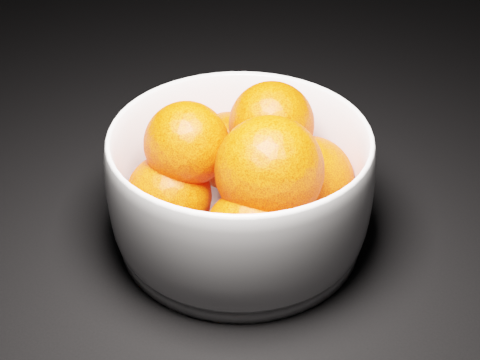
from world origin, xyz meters
The scene contains 3 objects.
ground centered at (0.00, 0.00, 0.00)m, with size 3.00×3.00×0.00m, color black.
bowl centered at (0.15, 0.11, 0.06)m, with size 0.25×0.25×0.12m.
orange_pile centered at (0.16, 0.12, 0.08)m, with size 0.18×0.19×0.14m.
Camera 1 is at (0.42, -0.31, 0.44)m, focal length 50.00 mm.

